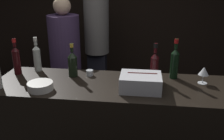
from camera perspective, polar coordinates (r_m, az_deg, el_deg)
The scene contains 13 objects.
wall_back_chalkboard at distance 4.25m, azimuth 3.86°, elevation 14.11°, with size 6.40×0.06×2.80m.
bar_counter at distance 2.41m, azimuth -0.10°, elevation -14.14°, with size 2.09×0.66×0.99m.
ice_bin_with_bottles at distance 2.06m, azimuth 6.51°, elevation -2.66°, with size 0.34×0.26×0.13m.
bowl_white at distance 2.14m, azimuth -16.07°, elevation -3.51°, with size 0.21×0.21×0.06m.
wine_glass at distance 2.29m, azimuth 20.24°, elevation -0.35°, with size 0.09×0.09×0.15m.
candle_votive at distance 2.36m, azimuth -5.12°, elevation -0.62°, with size 0.06×0.06×0.05m.
champagne_bottle at distance 2.33m, azimuth -9.00°, elevation 1.56°, with size 0.09×0.09×0.31m.
white_wine_bottle at distance 2.55m, azimuth -16.78°, elevation 2.96°, with size 0.07×0.07×0.34m.
red_wine_bottle_black_foil at distance 2.26m, azimuth 9.71°, elevation 1.17°, with size 0.07×0.07×0.34m.
red_wine_bottle_burgundy at distance 2.32m, azimuth 14.12°, elevation 1.78°, with size 0.07×0.07×0.37m.
red_wine_bottle_tall at distance 2.52m, azimuth -21.03°, elevation 2.38°, with size 0.07×0.07×0.35m.
person_in_hoodie at distance 3.53m, azimuth -3.50°, elevation 6.86°, with size 0.34×0.34×1.84m.
person_blond_tee at distance 3.23m, azimuth -10.59°, elevation 2.91°, with size 0.39×0.39×1.65m.
Camera 1 is at (0.25, -1.64, 1.87)m, focal length 40.00 mm.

